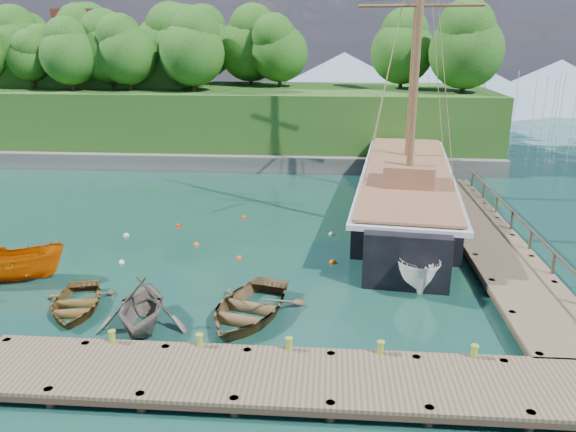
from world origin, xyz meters
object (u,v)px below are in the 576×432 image
at_px(rowboat_1, 143,327).
at_px(rowboat_2, 248,317).
at_px(cabin_boat_white, 412,281).
at_px(schooner, 406,195).
at_px(rowboat_0, 76,310).
at_px(motorboat_orange, 15,280).

xyz_separation_m(rowboat_1, rowboat_2, (3.86, 1.12, 0.00)).
xyz_separation_m(cabin_boat_white, schooner, (0.87, 10.18, 1.20)).
relative_size(rowboat_0, rowboat_1, 1.02).
distance_m(rowboat_1, schooner, 19.12).
bearing_deg(schooner, cabin_boat_white, -88.20).
bearing_deg(rowboat_0, motorboat_orange, 134.12).
bearing_deg(cabin_boat_white, rowboat_0, -169.48).
xyz_separation_m(rowboat_0, motorboat_orange, (-3.98, 2.56, 0.00)).
relative_size(rowboat_2, schooner, 0.18).
relative_size(rowboat_2, motorboat_orange, 1.12).
bearing_deg(schooner, motorboat_orange, -141.81).
bearing_deg(rowboat_1, rowboat_0, 150.74).
xyz_separation_m(rowboat_2, motorboat_orange, (-10.98, 2.58, 0.00)).
bearing_deg(rowboat_2, cabin_boat_white, 45.45).
relative_size(cabin_boat_white, schooner, 0.17).
height_order(rowboat_0, cabin_boat_white, cabin_boat_white).
bearing_deg(rowboat_0, schooner, 30.41).
relative_size(motorboat_orange, schooner, 0.16).
xyz_separation_m(rowboat_1, motorboat_orange, (-7.13, 3.70, 0.00)).
xyz_separation_m(rowboat_0, rowboat_1, (3.14, -1.14, 0.00)).
bearing_deg(motorboat_orange, rowboat_0, -134.22).
height_order(motorboat_orange, cabin_boat_white, cabin_boat_white).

